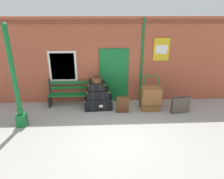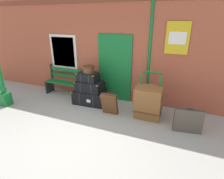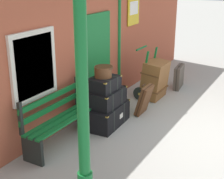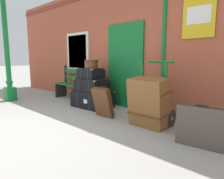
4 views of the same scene
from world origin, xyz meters
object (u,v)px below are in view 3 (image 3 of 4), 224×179
(lamp_post, at_px, (84,128))
(suitcase_slate, at_px, (144,100))
(steamer_trunk_top, at_px, (104,84))
(suitcase_oxblood, at_px, (179,77))
(steamer_trunk_base, at_px, (105,114))
(large_brown_trunk, at_px, (155,79))
(steamer_trunk_middle, at_px, (105,97))
(round_hatbox, at_px, (103,71))
(porters_trolley, at_px, (148,86))
(platform_bench, at_px, (59,120))

(lamp_post, distance_m, suitcase_slate, 3.41)
(steamer_trunk_top, bearing_deg, suitcase_oxblood, -10.10)
(steamer_trunk_base, xyz_separation_m, suitcase_oxblood, (2.89, -0.53, 0.08))
(steamer_trunk_base, height_order, steamer_trunk_top, steamer_trunk_top)
(large_brown_trunk, distance_m, suitcase_oxblood, 1.06)
(steamer_trunk_middle, distance_m, round_hatbox, 0.54)
(steamer_trunk_base, height_order, steamer_trunk_middle, steamer_trunk_middle)
(steamer_trunk_base, height_order, porters_trolley, porters_trolley)
(steamer_trunk_middle, distance_m, suitcase_oxblood, 2.95)
(round_hatbox, height_order, porters_trolley, round_hatbox)
(suitcase_oxblood, xyz_separation_m, suitcase_slate, (-2.04, 0.07, 0.03))
(steamer_trunk_base, xyz_separation_m, steamer_trunk_top, (-0.04, -0.01, 0.66))
(steamer_trunk_middle, relative_size, suitcase_slate, 1.23)
(steamer_trunk_base, relative_size, steamer_trunk_middle, 1.28)
(platform_bench, xyz_separation_m, large_brown_trunk, (2.94, -0.58, 0.02))
(steamer_trunk_middle, bearing_deg, porters_trolley, -2.59)
(steamer_trunk_middle, xyz_separation_m, suitcase_oxblood, (2.89, -0.52, -0.29))
(suitcase_oxblood, bearing_deg, large_brown_trunk, 165.55)
(suitcase_slate, bearing_deg, steamer_trunk_top, 152.98)
(steamer_trunk_base, relative_size, large_brown_trunk, 1.13)
(steamer_trunk_middle, distance_m, suitcase_slate, 1.00)
(steamer_trunk_base, bearing_deg, lamp_post, -154.49)
(lamp_post, relative_size, suitcase_oxblood, 4.72)
(lamp_post, xyz_separation_m, suitcase_oxblood, (5.27, 0.60, -0.90))
(steamer_trunk_top, bearing_deg, steamer_trunk_base, 13.19)
(porters_trolley, height_order, suitcase_slate, porters_trolley)
(platform_bench, xyz_separation_m, porters_trolley, (2.94, -0.40, -0.17))
(lamp_post, bearing_deg, steamer_trunk_middle, 25.23)
(round_hatbox, height_order, suitcase_slate, round_hatbox)
(steamer_trunk_base, distance_m, porters_trolley, 1.88)
(steamer_trunk_top, xyz_separation_m, suitcase_slate, (0.89, -0.45, -0.55))
(steamer_trunk_base, xyz_separation_m, round_hatbox, (-0.03, 0.01, 0.91))
(steamer_trunk_top, xyz_separation_m, large_brown_trunk, (1.92, -0.26, -0.41))
(steamer_trunk_top, bearing_deg, steamer_trunk_middle, -5.54)
(steamer_trunk_base, relative_size, round_hatbox, 2.89)
(steamer_trunk_middle, height_order, suitcase_slate, steamer_trunk_middle)
(steamer_trunk_middle, height_order, steamer_trunk_top, steamer_trunk_top)
(steamer_trunk_top, xyz_separation_m, round_hatbox, (0.00, 0.02, 0.25))
(round_hatbox, bearing_deg, suitcase_slate, -28.14)
(steamer_trunk_middle, xyz_separation_m, steamer_trunk_top, (-0.04, 0.00, 0.29))
(steamer_trunk_top, bearing_deg, round_hatbox, 79.08)
(steamer_trunk_top, bearing_deg, suitcase_slate, -27.02)
(large_brown_trunk, bearing_deg, lamp_post, -168.52)
(lamp_post, relative_size, suitcase_slate, 4.71)
(suitcase_slate, bearing_deg, steamer_trunk_base, 151.58)
(porters_trolley, distance_m, suitcase_slate, 1.09)
(steamer_trunk_top, relative_size, large_brown_trunk, 0.67)
(platform_bench, distance_m, large_brown_trunk, 3.00)
(steamer_trunk_top, height_order, round_hatbox, round_hatbox)
(round_hatbox, xyz_separation_m, porters_trolley, (1.91, -0.11, -0.85))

